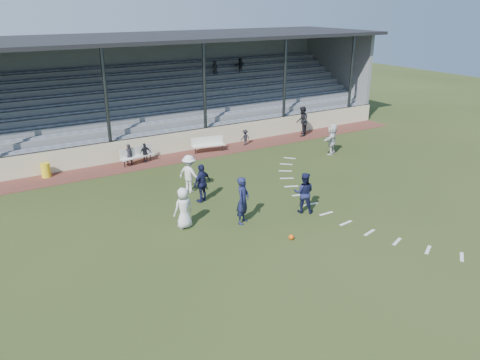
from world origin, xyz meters
name	(u,v)px	position (x,y,z in m)	size (l,w,h in m)	color
ground	(272,229)	(0.00, 0.00, 0.00)	(90.00, 90.00, 0.00)	#293616
cinder_track	(169,159)	(0.00, 10.50, 0.01)	(34.00, 2.00, 0.02)	#522720
retaining_wall	(162,145)	(0.00, 11.55, 0.60)	(34.00, 0.18, 1.20)	beige
bench_left	(136,154)	(-1.88, 10.68, 0.58)	(2.04, 0.90, 0.95)	silver
bench_right	(208,143)	(2.55, 10.52, 0.58)	(2.04, 0.79, 0.95)	silver
trash_bin	(46,170)	(-6.68, 10.99, 0.40)	(0.47, 0.47, 0.75)	yellow
football	(291,237)	(0.13, -1.12, 0.10)	(0.21, 0.21, 0.21)	#DA4F0C
player_white_lead	(184,208)	(-2.95, 1.96, 0.86)	(0.84, 0.54, 1.71)	silver
player_navy_lead	(243,200)	(-0.69, 1.12, 1.00)	(0.73, 0.48, 2.00)	#16193D
player_navy_mid	(304,193)	(2.11, 0.67, 0.90)	(0.88, 0.68, 1.80)	#16193D
player_white_wing	(189,174)	(-1.12, 5.30, 0.92)	(1.19, 0.69, 1.85)	silver
player_navy_wing	(202,183)	(-1.13, 3.95, 0.90)	(1.05, 0.44, 1.80)	#16193D
player_white_back	(332,139)	(8.75, 6.40, 0.93)	(1.73, 0.55, 1.86)	silver
official	(302,121)	(9.75, 10.54, 1.02)	(0.97, 0.76, 2.01)	black
sub_left_near	(129,155)	(-2.33, 10.63, 0.62)	(0.44, 0.29, 1.21)	black
sub_left_far	(145,153)	(-1.40, 10.60, 0.59)	(0.66, 0.28, 1.13)	black
sub_right	(245,137)	(5.29, 10.65, 0.52)	(0.64, 0.37, 1.00)	black
grandstand	(133,104)	(0.00, 16.26, 2.20)	(34.60, 9.00, 6.61)	slate
penalty_arc	(348,207)	(4.12, 0.00, 0.01)	(3.89, 14.63, 0.01)	silver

